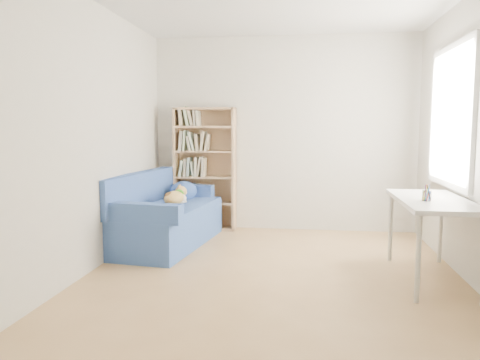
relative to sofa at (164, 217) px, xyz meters
name	(u,v)px	position (x,y,z in m)	size (l,w,h in m)	color
ground	(273,273)	(1.36, -0.95, -0.33)	(4.00, 4.00, 0.00)	#A07848
room_shell	(285,100)	(1.46, -0.91, 1.31)	(3.54, 4.04, 2.62)	silver
sofa	(164,217)	(0.00, 0.00, 0.00)	(1.04, 1.84, 0.86)	navy
bookshelf	(205,174)	(0.30, 0.91, 0.44)	(0.83, 0.26, 1.65)	tan
desk	(432,206)	(2.79, -0.94, 0.36)	(0.60, 1.30, 0.75)	white
pen_cup	(427,195)	(2.70, -1.07, 0.48)	(0.08, 0.08, 0.15)	white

